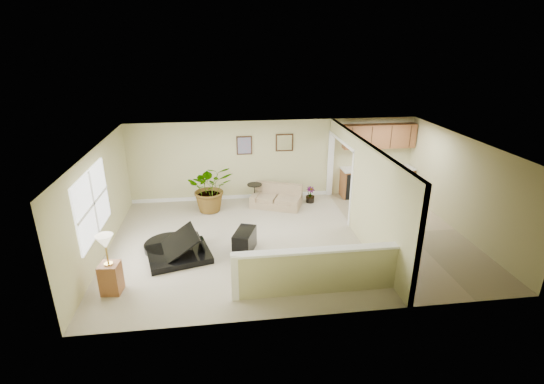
{
  "coord_description": "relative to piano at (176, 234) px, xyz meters",
  "views": [
    {
      "loc": [
        -1.62,
        -8.83,
        4.76
      ],
      "look_at": [
        -0.42,
        0.4,
        1.17
      ],
      "focal_mm": 26.0,
      "sensor_mm": 36.0,
      "label": 1
    }
  ],
  "objects": [
    {
      "name": "piano",
      "position": [
        0.0,
        0.0,
        0.0
      ],
      "size": [
        1.88,
        1.88,
        1.32
      ],
      "rotation": [
        0.0,
        0.0,
        0.26
      ],
      "color": "black",
      "rests_on": "floor"
    },
    {
      "name": "front_wall",
      "position": [
        2.78,
        -2.6,
        0.7
      ],
      "size": [
        9.0,
        0.04,
        2.5
      ],
      "primitive_type": "cube",
      "color": "#C5C086",
      "rests_on": "floor"
    },
    {
      "name": "right_wall",
      "position": [
        7.28,
        0.4,
        0.7
      ],
      "size": [
        0.04,
        6.0,
        2.5
      ],
      "primitive_type": "cube",
      "color": "#C5C086",
      "rests_on": "floor"
    },
    {
      "name": "wall_art_left",
      "position": [
        1.83,
        3.37,
        1.2
      ],
      "size": [
        0.48,
        0.04,
        0.58
      ],
      "color": "#392415",
      "rests_on": "back_wall"
    },
    {
      "name": "kitchen_vinyl",
      "position": [
        5.93,
        0.4,
        -0.55
      ],
      "size": [
        2.7,
        6.0,
        0.01
      ],
      "primitive_type": "cube",
      "color": "tan",
      "rests_on": "floor"
    },
    {
      "name": "back_wall",
      "position": [
        2.78,
        3.4,
        0.7
      ],
      "size": [
        9.0,
        0.04,
        2.5
      ],
      "primitive_type": "cube",
      "color": "#C5C086",
      "rests_on": "floor"
    },
    {
      "name": "pony_half_wall",
      "position": [
        2.86,
        -1.9,
        -0.03
      ],
      "size": [
        3.42,
        0.22,
        1.0
      ],
      "color": "#C5C086",
      "rests_on": "floor"
    },
    {
      "name": "lamp_stand",
      "position": [
        -1.17,
        -1.36,
        -0.01
      ],
      "size": [
        0.41,
        0.41,
        1.28
      ],
      "color": "#955830",
      "rests_on": "floor"
    },
    {
      "name": "left_wall",
      "position": [
        -1.72,
        0.4,
        0.7
      ],
      "size": [
        0.04,
        6.0,
        2.5
      ],
      "primitive_type": "cube",
      "color": "#C5C086",
      "rests_on": "floor"
    },
    {
      "name": "floor",
      "position": [
        2.78,
        0.4,
        -0.55
      ],
      "size": [
        9.0,
        9.0,
        0.0
      ],
      "primitive_type": "plane",
      "color": "#B4A58C",
      "rests_on": "ground"
    },
    {
      "name": "palm_plant",
      "position": [
        0.77,
        2.53,
        0.16
      ],
      "size": [
        1.42,
        1.27,
        1.45
      ],
      "color": "black",
      "rests_on": "floor"
    },
    {
      "name": "left_window",
      "position": [
        -1.7,
        -0.1,
        0.9
      ],
      "size": [
        0.05,
        2.15,
        1.45
      ],
      "primitive_type": "cube",
      "color": "white",
      "rests_on": "left_wall"
    },
    {
      "name": "kitchen_cabinets",
      "position": [
        5.98,
        3.13,
        0.32
      ],
      "size": [
        2.36,
        0.65,
        2.33
      ],
      "color": "#955830",
      "rests_on": "floor"
    },
    {
      "name": "ceiling",
      "position": [
        2.78,
        0.4,
        1.95
      ],
      "size": [
        9.0,
        6.0,
        0.04
      ],
      "primitive_type": "cube",
      "color": "beige",
      "rests_on": "back_wall"
    },
    {
      "name": "wall_mirror",
      "position": [
        3.08,
        3.37,
        1.25
      ],
      "size": [
        0.55,
        0.04,
        0.55
      ],
      "color": "#392415",
      "rests_on": "back_wall"
    },
    {
      "name": "piano_bench",
      "position": [
        1.59,
        -0.03,
        -0.29
      ],
      "size": [
        0.65,
        0.88,
        0.53
      ],
      "primitive_type": "cube",
      "rotation": [
        0.0,
        0.0,
        -0.34
      ],
      "color": "black",
      "rests_on": "floor"
    },
    {
      "name": "small_plant",
      "position": [
        3.83,
        2.78,
        -0.34
      ],
      "size": [
        0.36,
        0.36,
        0.5
      ],
      "color": "black",
      "rests_on": "floor"
    },
    {
      "name": "loveseat",
      "position": [
        2.73,
        2.66,
        -0.23
      ],
      "size": [
        1.77,
        1.35,
        0.84
      ],
      "rotation": [
        0.0,
        0.0,
        -0.39
      ],
      "color": "#9E8964",
      "rests_on": "floor"
    },
    {
      "name": "interior_partition",
      "position": [
        4.58,
        0.65,
        0.67
      ],
      "size": [
        0.18,
        5.99,
        2.5
      ],
      "color": "#C5C086",
      "rests_on": "floor"
    },
    {
      "name": "accent_table",
      "position": [
        2.09,
        2.86,
        -0.13
      ],
      "size": [
        0.45,
        0.45,
        0.65
      ],
      "color": "black",
      "rests_on": "floor"
    }
  ]
}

